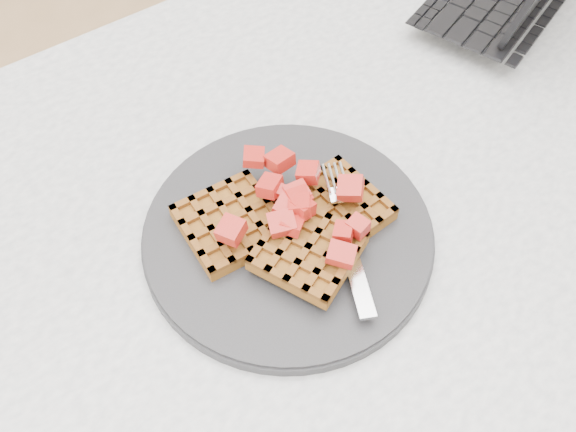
{
  "coord_description": "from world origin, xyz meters",
  "views": [
    {
      "loc": [
        -0.29,
        -0.31,
        1.3
      ],
      "look_at": [
        -0.08,
        -0.02,
        0.79
      ],
      "focal_mm": 40.0,
      "sensor_mm": 36.0,
      "label": 1
    }
  ],
  "objects": [
    {
      "name": "fork",
      "position": [
        -0.04,
        -0.06,
        0.77
      ],
      "size": [
        0.1,
        0.17,
        0.02
      ],
      "primitive_type": null,
      "rotation": [
        0.0,
        0.0,
        -0.45
      ],
      "color": "silver",
      "rests_on": "plate"
    },
    {
      "name": "ground",
      "position": [
        0.0,
        0.0,
        0.0
      ],
      "size": [
        4.0,
        4.0,
        0.0
      ],
      "primitive_type": "plane",
      "color": "tan",
      "rests_on": "ground"
    },
    {
      "name": "waffles",
      "position": [
        -0.08,
        -0.02,
        0.78
      ],
      "size": [
        0.19,
        0.18,
        0.03
      ],
      "color": "#91591E",
      "rests_on": "plate"
    },
    {
      "name": "strawberry_pile",
      "position": [
        -0.08,
        -0.02,
        0.8
      ],
      "size": [
        0.15,
        0.15,
        0.02
      ],
      "primitive_type": null,
      "color": "#920602",
      "rests_on": "waffles"
    },
    {
      "name": "table",
      "position": [
        0.0,
        0.0,
        0.64
      ],
      "size": [
        1.2,
        0.8,
        0.75
      ],
      "color": "silver",
      "rests_on": "ground"
    },
    {
      "name": "plate",
      "position": [
        -0.08,
        -0.02,
        0.76
      ],
      "size": [
        0.29,
        0.29,
        0.02
      ],
      "primitive_type": "cylinder",
      "color": "black",
      "rests_on": "table"
    }
  ]
}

